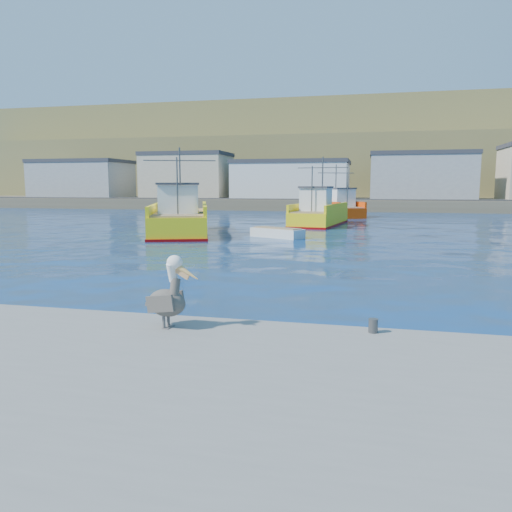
{
  "coord_description": "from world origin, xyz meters",
  "views": [
    {
      "loc": [
        2.91,
        -13.96,
        3.59
      ],
      "look_at": [
        -1.02,
        2.88,
        1.16
      ],
      "focal_mm": 35.0,
      "sensor_mm": 36.0,
      "label": 1
    }
  ],
  "objects": [
    {
      "name": "far_shore",
      "position": [
        0.0,
        109.2,
        8.98
      ],
      "size": [
        200.0,
        81.0,
        24.0
      ],
      "color": "brown",
      "rests_on": "ground"
    },
    {
      "name": "dock_bollards",
      "position": [
        0.6,
        -3.4,
        0.65
      ],
      "size": [
        36.2,
        0.2,
        0.3
      ],
      "color": "#4C4C4C",
      "rests_on": "dock"
    },
    {
      "name": "ground",
      "position": [
        0.0,
        0.0,
        0.0
      ],
      "size": [
        260.0,
        260.0,
        0.0
      ],
      "primitive_type": "plane",
      "color": "#062750",
      "rests_on": "ground"
    },
    {
      "name": "boat_orange",
      "position": [
        -0.92,
        45.58,
        1.05
      ],
      "size": [
        6.76,
        9.23,
        6.13
      ],
      "color": "#DE3A05",
      "rests_on": "ground"
    },
    {
      "name": "dock",
      "position": [
        0.0,
        -9.0,
        0.25
      ],
      "size": [
        70.0,
        12.0,
        0.5
      ],
      "primitive_type": "cube",
      "color": "slate",
      "rests_on": "ground"
    },
    {
      "name": "skiff_mid",
      "position": [
        -3.57,
        20.39,
        0.27
      ],
      "size": [
        4.09,
        3.05,
        0.85
      ],
      "color": "silver",
      "rests_on": "ground"
    },
    {
      "name": "trawler_yellow_b",
      "position": [
        -1.91,
        32.24,
        0.98
      ],
      "size": [
        4.91,
        10.52,
        6.37
      ],
      "color": "yellow",
      "rests_on": "ground"
    },
    {
      "name": "trawler_yellow_a",
      "position": [
        -11.28,
        21.54,
        1.09
      ],
      "size": [
        7.84,
        12.8,
        6.62
      ],
      "color": "yellow",
      "rests_on": "ground"
    },
    {
      "name": "pelican",
      "position": [
        -1.37,
        -4.03,
        1.19
      ],
      "size": [
        1.32,
        0.63,
        1.62
      ],
      "color": "#595451",
      "rests_on": "dock"
    }
  ]
}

